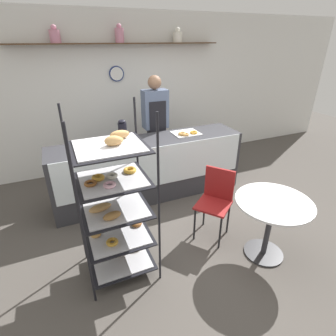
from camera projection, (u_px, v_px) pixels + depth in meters
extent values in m
plane|color=#4C4742|center=(180.00, 236.00, 3.34)|extent=(14.00, 14.00, 0.00)
cube|color=white|center=(123.00, 94.00, 4.74)|extent=(10.00, 0.06, 2.70)
cube|color=#4C331E|center=(121.00, 43.00, 4.25)|extent=(3.47, 0.24, 0.02)
cylinder|color=#CC7F99|center=(55.00, 36.00, 3.85)|extent=(0.16, 0.16, 0.18)
sphere|color=#CC7F99|center=(53.00, 27.00, 3.80)|extent=(0.09, 0.09, 0.09)
cylinder|color=#CC7F99|center=(119.00, 35.00, 4.19)|extent=(0.14, 0.14, 0.21)
sphere|color=#CC7F99|center=(119.00, 26.00, 4.13)|extent=(0.08, 0.08, 0.08)
cylinder|color=silver|center=(178.00, 37.00, 4.57)|extent=(0.16, 0.16, 0.17)
sphere|color=silver|center=(178.00, 30.00, 4.52)|extent=(0.09, 0.09, 0.09)
cylinder|color=navy|center=(117.00, 74.00, 4.51)|extent=(0.25, 0.03, 0.25)
cylinder|color=white|center=(117.00, 74.00, 4.49)|extent=(0.22, 0.00, 0.22)
cube|color=#333338|center=(150.00, 168.00, 4.02)|extent=(2.87, 0.61, 0.93)
cube|color=silver|center=(157.00, 167.00, 3.69)|extent=(2.76, 0.01, 0.60)
cylinder|color=black|center=(82.00, 227.00, 2.13)|extent=(0.02, 0.02, 1.76)
cylinder|color=black|center=(159.00, 208.00, 2.37)|extent=(0.02, 0.02, 1.76)
cylinder|color=black|center=(75.00, 192.00, 2.62)|extent=(0.02, 0.02, 1.76)
cylinder|color=black|center=(139.00, 179.00, 2.86)|extent=(0.02, 0.02, 1.76)
cube|color=black|center=(121.00, 259.00, 2.83)|extent=(0.64, 0.58, 0.01)
cube|color=silver|center=(121.00, 258.00, 2.82)|extent=(0.57, 0.51, 0.01)
ellipsoid|color=tan|center=(135.00, 246.00, 2.93)|extent=(0.19, 0.14, 0.07)
ellipsoid|color=tan|center=(123.00, 249.00, 2.88)|extent=(0.23, 0.10, 0.09)
cube|color=black|center=(119.00, 235.00, 2.69)|extent=(0.64, 0.58, 0.01)
cube|color=silver|center=(118.00, 235.00, 2.68)|extent=(0.57, 0.51, 0.01)
torus|color=brown|center=(136.00, 223.00, 2.81)|extent=(0.11, 0.11, 0.04)
torus|color=gold|center=(112.00, 242.00, 2.55)|extent=(0.12, 0.12, 0.04)
torus|color=tan|center=(96.00, 234.00, 2.66)|extent=(0.11, 0.11, 0.03)
cube|color=black|center=(116.00, 209.00, 2.54)|extent=(0.64, 0.58, 0.01)
cube|color=silver|center=(116.00, 208.00, 2.54)|extent=(0.57, 0.51, 0.01)
ellipsoid|color=tan|center=(100.00, 208.00, 2.48)|extent=(0.23, 0.13, 0.07)
ellipsoid|color=olive|center=(112.00, 216.00, 2.36)|extent=(0.18, 0.11, 0.07)
cube|color=black|center=(113.00, 180.00, 2.40)|extent=(0.64, 0.58, 0.01)
cube|color=silver|center=(112.00, 179.00, 2.39)|extent=(0.57, 0.51, 0.01)
torus|color=silver|center=(112.00, 176.00, 2.41)|extent=(0.10, 0.10, 0.03)
torus|color=gold|center=(98.00, 178.00, 2.36)|extent=(0.12, 0.12, 0.04)
torus|color=brown|center=(91.00, 183.00, 2.28)|extent=(0.11, 0.11, 0.03)
torus|color=#EAB2C1|center=(110.00, 185.00, 2.25)|extent=(0.11, 0.11, 0.03)
torus|color=gold|center=(130.00, 170.00, 2.50)|extent=(0.12, 0.12, 0.04)
cube|color=black|center=(109.00, 147.00, 2.25)|extent=(0.64, 0.58, 0.01)
cube|color=silver|center=(109.00, 146.00, 2.25)|extent=(0.57, 0.51, 0.01)
ellipsoid|color=tan|center=(115.00, 141.00, 2.25)|extent=(0.17, 0.10, 0.06)
ellipsoid|color=tan|center=(120.00, 134.00, 2.38)|extent=(0.18, 0.08, 0.08)
ellipsoid|color=tan|center=(113.00, 141.00, 2.22)|extent=(0.16, 0.11, 0.09)
cube|color=#282833|center=(156.00, 154.00, 4.51)|extent=(0.24, 0.19, 0.95)
cube|color=slate|center=(155.00, 109.00, 4.17)|extent=(0.40, 0.22, 0.60)
cube|color=black|center=(158.00, 118.00, 4.12)|extent=(0.28, 0.01, 0.50)
sphere|color=#8C664C|center=(155.00, 82.00, 3.99)|extent=(0.21, 0.21, 0.21)
cylinder|color=#262628|center=(263.00, 252.00, 3.07)|extent=(0.44, 0.44, 0.02)
cylinder|color=#333338|center=(268.00, 229.00, 2.91)|extent=(0.06, 0.06, 0.68)
cylinder|color=white|center=(274.00, 202.00, 2.75)|extent=(0.80, 0.80, 0.02)
cylinder|color=black|center=(195.00, 224.00, 3.19)|extent=(0.02, 0.02, 0.45)
cylinder|color=black|center=(220.00, 233.00, 3.05)|extent=(0.02, 0.02, 0.45)
cylinder|color=black|center=(204.00, 211.00, 3.44)|extent=(0.02, 0.02, 0.45)
cylinder|color=black|center=(228.00, 218.00, 3.31)|extent=(0.02, 0.02, 0.45)
cube|color=maroon|center=(213.00, 205.00, 3.14)|extent=(0.53, 0.53, 0.03)
cube|color=maroon|center=(219.00, 183.00, 3.18)|extent=(0.25, 0.30, 0.40)
cylinder|color=black|center=(123.00, 133.00, 3.65)|extent=(0.12, 0.12, 0.29)
ellipsoid|color=black|center=(122.00, 121.00, 3.57)|extent=(0.10, 0.10, 0.05)
cube|color=white|center=(186.00, 133.00, 4.07)|extent=(0.41, 0.34, 0.01)
torus|color=tan|center=(186.00, 134.00, 3.95)|extent=(0.11, 0.11, 0.03)
torus|color=tan|center=(182.00, 134.00, 3.97)|extent=(0.12, 0.12, 0.04)
torus|color=gold|center=(194.00, 132.00, 4.03)|extent=(0.12, 0.12, 0.03)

